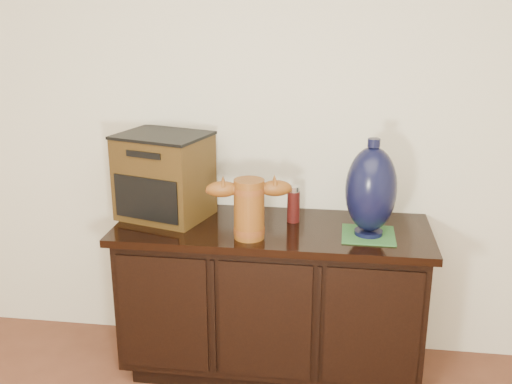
# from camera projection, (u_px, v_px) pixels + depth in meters

# --- Properties ---
(sideboard) EXTENTS (1.46, 0.56, 0.75)m
(sideboard) POSITION_uv_depth(u_px,v_px,m) (271.00, 297.00, 2.89)
(sideboard) COLOR black
(sideboard) RESTS_ON ground
(terracotta_vessel) EXTENTS (0.38, 0.16, 0.27)m
(terracotta_vessel) POSITION_uv_depth(u_px,v_px,m) (249.00, 205.00, 2.60)
(terracotta_vessel) COLOR brown
(terracotta_vessel) RESTS_ON sideboard
(tv_radio) EXTENTS (0.48, 0.43, 0.41)m
(tv_radio) POSITION_uv_depth(u_px,v_px,m) (164.00, 176.00, 2.85)
(tv_radio) COLOR #3E2A0F
(tv_radio) RESTS_ON sideboard
(green_mat) EXTENTS (0.24, 0.24, 0.01)m
(green_mat) POSITION_uv_depth(u_px,v_px,m) (368.00, 235.00, 2.67)
(green_mat) COLOR #2E662F
(green_mat) RESTS_ON sideboard
(lamp_base) EXTENTS (0.23, 0.23, 0.44)m
(lamp_base) POSITION_uv_depth(u_px,v_px,m) (371.00, 190.00, 2.61)
(lamp_base) COLOR black
(lamp_base) RESTS_ON green_mat
(spray_can) EXTENTS (0.06, 0.06, 0.17)m
(spray_can) POSITION_uv_depth(u_px,v_px,m) (293.00, 204.00, 2.82)
(spray_can) COLOR #5E1210
(spray_can) RESTS_ON sideboard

